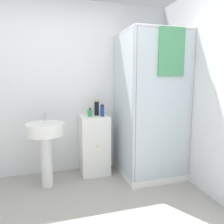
{
  "coord_description": "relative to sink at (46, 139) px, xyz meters",
  "views": [
    {
      "loc": [
        -0.13,
        -1.59,
        1.41
      ],
      "look_at": [
        0.66,
        1.16,
        0.96
      ],
      "focal_mm": 35.0,
      "sensor_mm": 36.0,
      "label": 1
    }
  ],
  "objects": [
    {
      "name": "shampoo_bottle_blue",
      "position": [
        0.79,
        0.17,
        0.3
      ],
      "size": [
        0.05,
        0.05,
        0.17
      ],
      "color": "navy",
      "rests_on": "vanity_cabinet"
    },
    {
      "name": "vanity_cabinet",
      "position": [
        0.68,
        0.24,
        -0.21
      ],
      "size": [
        0.41,
        0.4,
        0.87
      ],
      "color": "white",
      "rests_on": "ground_plane"
    },
    {
      "name": "sink",
      "position": [
        0.0,
        0.0,
        0.0
      ],
      "size": [
        0.48,
        0.48,
        0.98
      ],
      "color": "white",
      "rests_on": "ground_plane"
    },
    {
      "name": "shampoo_bottle_tall_black",
      "position": [
        0.73,
        0.27,
        0.33
      ],
      "size": [
        0.07,
        0.07,
        0.23
      ],
      "color": "black",
      "rests_on": "vanity_cabinet"
    },
    {
      "name": "soap_dispenser",
      "position": [
        0.62,
        0.21,
        0.27
      ],
      "size": [
        0.07,
        0.07,
        0.12
      ],
      "color": "green",
      "rests_on": "vanity_cabinet"
    },
    {
      "name": "shower_enclosure",
      "position": [
        1.4,
        -0.06,
        -0.06
      ],
      "size": [
        0.83,
        0.86,
        2.03
      ],
      "color": "white",
      "rests_on": "ground_plane"
    },
    {
      "name": "wall_back",
      "position": [
        0.2,
        0.47,
        0.6
      ],
      "size": [
        6.4,
        0.06,
        2.5
      ],
      "primitive_type": "cube",
      "color": "silver",
      "rests_on": "ground_plane"
    }
  ]
}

